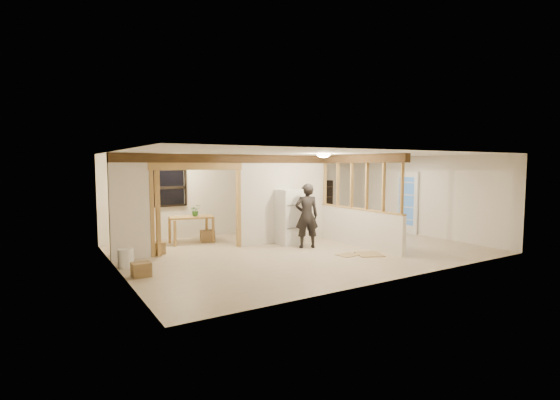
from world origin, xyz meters
TOP-DOWN VIEW (x-y plane):
  - floor at (0.00, 0.00)m, footprint 9.00×6.50m
  - ceiling at (0.00, 0.00)m, footprint 9.00×6.50m
  - wall_back at (0.00, 3.25)m, footprint 9.00×0.01m
  - wall_front at (0.00, -3.25)m, footprint 9.00×0.01m
  - wall_left at (-4.50, 0.00)m, footprint 0.01×6.50m
  - wall_right at (4.50, 0.00)m, footprint 0.01×6.50m
  - partition_left_stub at (-4.05, 1.20)m, footprint 0.90×0.12m
  - partition_center at (0.20, 1.20)m, footprint 2.80×0.12m
  - doorway_frame at (-2.40, 1.20)m, footprint 2.46×0.14m
  - header_beam_back at (-1.00, 1.20)m, footprint 7.00×0.18m
  - header_beam_right at (1.60, -0.40)m, footprint 0.18×3.30m
  - pony_wall at (1.60, -0.40)m, footprint 0.12×3.20m
  - stud_partition at (1.60, -0.40)m, footprint 0.14×3.20m
  - window_back at (-2.60, 3.17)m, footprint 1.12×0.10m
  - french_door at (4.42, 0.40)m, footprint 0.12×0.86m
  - ceiling_dome_main at (0.30, -0.50)m, footprint 0.36×0.36m
  - ceiling_dome_util at (-2.50, 2.30)m, footprint 0.32×0.32m
  - hanging_bulb at (-2.00, 1.60)m, footprint 0.07×0.07m
  - refrigerator at (0.14, 0.83)m, footprint 0.63×0.61m
  - woman at (0.25, 0.14)m, footprint 0.74×0.62m
  - work_table at (-2.15, 2.41)m, footprint 1.31×0.84m
  - potted_plant at (-2.04, 2.37)m, footprint 0.31×0.28m
  - shop_vac at (-4.20, 1.77)m, footprint 0.47×0.47m
  - bookshelf at (2.95, 3.04)m, footprint 0.83×0.28m
  - bucket at (-4.31, 0.46)m, footprint 0.40×0.40m
  - box_util_a at (-1.70, 2.34)m, footprint 0.44×0.40m
  - box_util_b at (-3.36, 1.47)m, footprint 0.33×0.33m
  - box_front at (-4.19, -0.47)m, footprint 0.37×0.30m
  - floor_panel_near at (1.09, -1.37)m, footprint 0.80×0.80m
  - floor_panel_far at (0.59, -1.15)m, footprint 0.53×0.44m

SIDE VIEW (x-z plane):
  - floor at x=0.00m, z-range -0.01..0.00m
  - floor_panel_far at x=0.59m, z-range 0.00..0.02m
  - floor_panel_near at x=1.09m, z-range 0.00..0.02m
  - box_front at x=-4.19m, z-range 0.00..0.29m
  - box_util_b at x=-3.36m, z-range 0.00..0.29m
  - box_util_a at x=-1.70m, z-range 0.00..0.33m
  - bucket at x=-4.31m, z-range 0.00..0.41m
  - shop_vac at x=-4.20m, z-range 0.00..0.57m
  - work_table at x=-2.15m, z-range 0.00..0.76m
  - pony_wall at x=1.60m, z-range 0.00..1.00m
  - refrigerator at x=0.14m, z-range 0.00..1.53m
  - bookshelf at x=2.95m, z-range 0.00..1.66m
  - woman at x=0.25m, z-range 0.00..1.73m
  - potted_plant at x=-2.04m, z-range 0.76..1.09m
  - french_door at x=4.42m, z-range 0.00..2.00m
  - doorway_frame at x=-2.40m, z-range 0.00..2.20m
  - wall_back at x=0.00m, z-range 0.00..2.50m
  - wall_front at x=0.00m, z-range 0.00..2.50m
  - wall_left at x=-4.50m, z-range 0.00..2.50m
  - wall_right at x=4.50m, z-range 0.00..2.50m
  - partition_left_stub at x=-4.05m, z-range 0.00..2.50m
  - partition_center at x=0.20m, z-range 0.00..2.50m
  - window_back at x=-2.60m, z-range 1.00..2.10m
  - stud_partition at x=1.60m, z-range 1.00..2.32m
  - hanging_bulb at x=-2.00m, z-range 2.15..2.22m
  - header_beam_back at x=-1.00m, z-range 2.27..2.49m
  - header_beam_right at x=1.60m, z-range 2.27..2.49m
  - ceiling_dome_main at x=0.30m, z-range 2.40..2.56m
  - ceiling_dome_util at x=-2.50m, z-range 2.41..2.55m
  - ceiling at x=0.00m, z-range 2.50..2.50m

